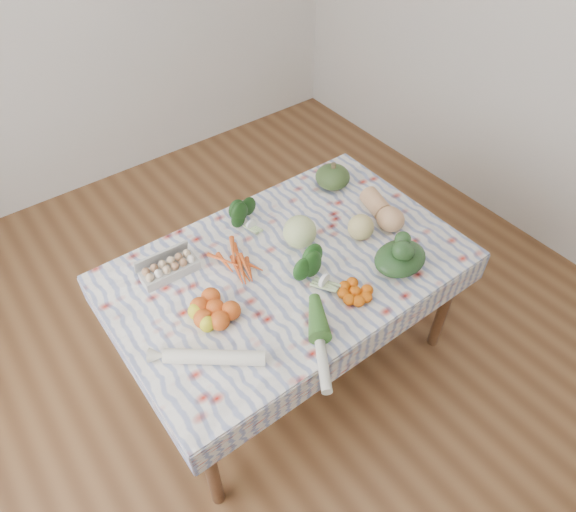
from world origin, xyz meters
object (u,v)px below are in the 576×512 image
Objects in this scene: butternut_squash at (383,209)px; dining_table at (288,276)px; kabocha_squash at (333,177)px; grapefruit at (361,227)px; cabbage at (300,232)px; egg_carton at (170,269)px.

dining_table is at bearing -168.36° from butternut_squash.
grapefruit is at bearing -111.67° from kabocha_squash.
dining_table is 0.43m from grapefruit.
butternut_squash is at bearing -86.22° from kabocha_squash.
grapefruit is at bearing -27.36° from cabbage.
dining_table is 9.82× the size of cabbage.
dining_table is 0.60m from butternut_squash.
egg_carton reaches higher than dining_table.
kabocha_squash is at bearing 30.98° from cabbage.
dining_table is 0.67m from kabocha_squash.
kabocha_squash reaches higher than dining_table.
egg_carton is at bearing 158.85° from grapefruit.
egg_carton is 2.06× the size of grapefruit.
grapefruit is (0.88, -0.34, 0.03)m from egg_carton.
cabbage is at bearing -15.90° from egg_carton.
cabbage is 0.31m from grapefruit.
butternut_squash reaches higher than kabocha_squash.
kabocha_squash is (1.04, 0.06, 0.03)m from egg_carton.
dining_table is at bearing -27.98° from egg_carton.
cabbage is at bearing 31.11° from dining_table.
dining_table is 5.48× the size of butternut_squash.
butternut_squash is at bearing -13.78° from egg_carton.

